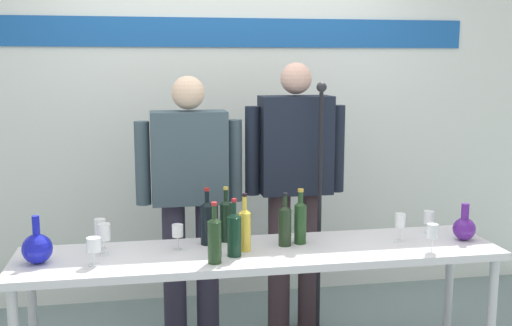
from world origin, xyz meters
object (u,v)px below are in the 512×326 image
(wine_bottle_0, at_px, (234,233))
(wine_bottle_4, at_px, (207,221))
(display_table, at_px, (261,261))
(wine_glass_left_2, at_px, (94,245))
(wine_glass_left_1, at_px, (104,233))
(wine_glass_right_2, at_px, (400,222))
(presenter_left, at_px, (190,190))
(wine_bottle_2, at_px, (226,219))
(microphone_stand, at_px, (319,258))
(wine_bottle_5, at_px, (300,220))
(decanter_blue_right, at_px, (464,228))
(wine_glass_left_0, at_px, (178,231))
(wine_bottle_6, at_px, (215,238))
(presenter_right, at_px, (295,180))
(wine_bottle_3, at_px, (245,228))
(wine_glass_left_3, at_px, (100,228))
(decanter_blue_left, at_px, (37,248))
(wine_glass_right_0, at_px, (429,218))
(wine_bottle_1, at_px, (285,224))
(wine_glass_right_1, at_px, (432,232))

(wine_bottle_0, bearing_deg, wine_bottle_4, 116.30)
(display_table, relative_size, wine_glass_left_2, 18.44)
(wine_glass_left_1, relative_size, wine_glass_right_2, 1.03)
(wine_bottle_4, relative_size, wine_glass_right_2, 1.97)
(display_table, relative_size, presenter_left, 1.56)
(wine_bottle_2, bearing_deg, microphone_stand, 17.77)
(wine_bottle_5, bearing_deg, wine_bottle_4, 171.68)
(decanter_blue_right, distance_m, wine_glass_left_0, 1.58)
(wine_bottle_4, bearing_deg, wine_glass_left_0, -155.68)
(wine_bottle_5, bearing_deg, wine_bottle_6, -153.25)
(decanter_blue_right, height_order, presenter_right, presenter_right)
(wine_bottle_0, bearing_deg, presenter_left, 104.60)
(decanter_blue_right, xyz_separation_m, wine_glass_left_2, (-1.99, -0.08, 0.03))
(display_table, relative_size, microphone_stand, 1.59)
(wine_bottle_6, bearing_deg, wine_glass_right_2, 10.09)
(presenter_left, distance_m, wine_bottle_3, 0.64)
(decanter_blue_right, xyz_separation_m, wine_glass_left_3, (-1.98, 0.19, 0.04))
(wine_bottle_0, distance_m, wine_glass_left_0, 0.32)
(decanter_blue_left, distance_m, presenter_right, 1.58)
(wine_bottle_6, xyz_separation_m, wine_glass_right_0, (1.27, 0.29, -0.03))
(wine_bottle_2, bearing_deg, wine_glass_left_2, -157.18)
(presenter_right, xyz_separation_m, wine_glass_left_1, (-1.13, -0.53, -0.14))
(wine_glass_left_2, bearing_deg, microphone_stand, 20.53)
(decanter_blue_left, relative_size, wine_bottle_3, 0.78)
(wine_bottle_0, height_order, wine_glass_right_0, wine_bottle_0)
(decanter_blue_right, bearing_deg, wine_bottle_1, 175.76)
(presenter_left, height_order, wine_bottle_2, presenter_left)
(wine_glass_right_1, relative_size, wine_glass_right_2, 0.93)
(wine_bottle_5, distance_m, wine_glass_right_1, 0.69)
(decanter_blue_left, xyz_separation_m, wine_bottle_4, (0.85, 0.17, 0.05))
(wine_glass_left_1, bearing_deg, wine_bottle_6, -23.32)
(decanter_blue_right, relative_size, wine_bottle_0, 0.69)
(wine_bottle_1, bearing_deg, wine_bottle_6, -150.98)
(wine_bottle_4, height_order, wine_glass_right_2, wine_bottle_4)
(presenter_left, height_order, wine_glass_left_2, presenter_left)
(decanter_blue_right, bearing_deg, microphone_stand, 150.74)
(wine_bottle_3, distance_m, wine_glass_left_0, 0.35)
(decanter_blue_right, bearing_deg, wine_glass_left_1, 177.55)
(presenter_right, height_order, wine_bottle_4, presenter_right)
(presenter_right, relative_size, wine_glass_right_1, 11.48)
(wine_bottle_0, bearing_deg, wine_glass_left_0, 150.73)
(wine_bottle_3, bearing_deg, decanter_blue_left, -178.64)
(wine_glass_left_0, relative_size, wine_glass_left_3, 0.85)
(wine_bottle_2, height_order, wine_glass_right_1, wine_bottle_2)
(wine_glass_left_0, bearing_deg, microphone_stand, 19.43)
(decanter_blue_right, height_order, wine_bottle_4, wine_bottle_4)
(wine_glass_left_1, height_order, wine_glass_left_2, wine_glass_left_1)
(display_table, distance_m, wine_glass_left_1, 0.83)
(wine_bottle_2, distance_m, wine_bottle_3, 0.20)
(decanter_blue_left, distance_m, wine_bottle_4, 0.87)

